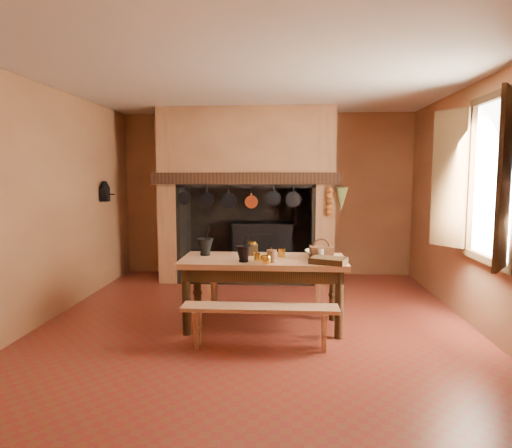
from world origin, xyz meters
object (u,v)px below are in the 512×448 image
Objects in this scene: mixing_bowl at (318,254)px; wicker_basket at (321,252)px; bench_front at (260,317)px; coffee_grinder at (252,249)px; work_table at (263,269)px; iron_range at (263,249)px.

mixing_bowl is 1.17× the size of wicker_basket.
coffee_grinder is (-0.14, 0.85, 0.55)m from bench_front.
coffee_grinder is at bearing 99.37° from bench_front.
wicker_basket is at bearing -13.72° from coffee_grinder.
coffee_grinder reaches higher than work_table.
mixing_bowl is (0.63, 0.13, 0.16)m from work_table.
iron_range is at bearing 88.54° from coffee_grinder.
iron_range is 6.05× the size of wicker_basket.
iron_range is 0.86× the size of work_table.
wicker_basket is (0.78, -2.57, 0.40)m from iron_range.
bench_front is 7.90× the size of coffee_grinder.
work_table is 9.34× the size of coffee_grinder.
mixing_bowl is 0.12m from wicker_basket.
work_table is 0.31m from coffee_grinder.
bench_front is (0.00, -0.66, -0.35)m from work_table.
work_table is 0.74m from bench_front.
coffee_grinder is at bearing 126.14° from work_table.
wicker_basket is at bearing 1.43° from work_table.
bench_front is (0.13, -3.25, -0.15)m from iron_range.
iron_range reaches higher than work_table.
coffee_grinder is at bearing -90.28° from iron_range.
iron_range reaches higher than mixing_bowl.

